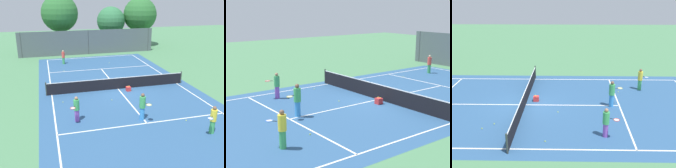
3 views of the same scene
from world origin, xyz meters
TOP-DOWN VIEW (x-y plane):
  - ground_plane at (0.00, 0.00)m, footprint 80.00×80.00m
  - court_surface at (0.00, 0.00)m, footprint 13.00×25.00m
  - tennis_net at (0.00, 0.00)m, footprint 11.90×0.10m
  - player_1 at (-4.16, -4.98)m, footprint 0.69×0.91m
  - player_2 at (3.14, -8.47)m, footprint 0.88×0.76m
  - player_3 at (-0.11, -5.84)m, footprint 0.60×0.96m
  - ball_crate at (0.71, -0.66)m, footprint 0.36×0.37m
  - tennis_ball_1 at (-4.77, -1.75)m, footprint 0.07×0.07m
  - tennis_ball_2 at (2.54, -6.74)m, footprint 0.07×0.07m
  - tennis_ball_3 at (-2.87, 1.43)m, footprint 0.07×0.07m
  - tennis_ball_4 at (-3.46, 1.99)m, footprint 0.07×0.07m
  - tennis_ball_5 at (-1.15, -2.27)m, footprint 0.07×0.07m

SIDE VIEW (x-z plane):
  - ground_plane at x=0.00m, z-range 0.00..0.00m
  - court_surface at x=0.00m, z-range 0.00..0.01m
  - tennis_ball_1 at x=-4.77m, z-range 0.00..0.07m
  - tennis_ball_2 at x=2.54m, z-range 0.00..0.07m
  - tennis_ball_3 at x=-2.87m, z-range 0.00..0.07m
  - tennis_ball_4 at x=-3.46m, z-range 0.00..0.07m
  - tennis_ball_5 at x=-1.15m, z-range 0.00..0.07m
  - ball_crate at x=0.71m, z-range -0.03..0.40m
  - tennis_net at x=0.00m, z-range -0.04..1.06m
  - player_1 at x=-4.16m, z-range 0.03..1.70m
  - player_2 at x=3.14m, z-range 0.03..1.71m
  - player_3 at x=-0.11m, z-range 0.03..1.83m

